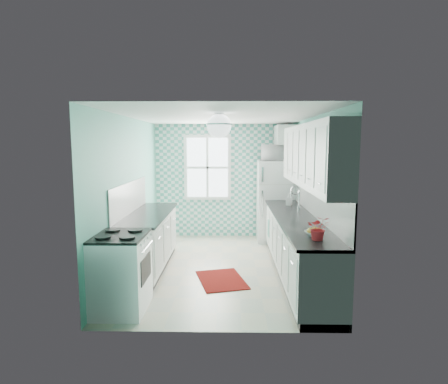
{
  "coord_description": "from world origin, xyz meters",
  "views": [
    {
      "loc": [
        0.16,
        -6.1,
        2.07
      ],
      "look_at": [
        0.05,
        0.25,
        1.25
      ],
      "focal_mm": 30.0,
      "sensor_mm": 36.0,
      "label": 1
    }
  ],
  "objects_px": {
    "fridge": "(275,201)",
    "microwave": "(276,153)",
    "stove": "(121,271)",
    "fruit_bowl": "(314,233)",
    "potted_plant": "(319,228)",
    "sink": "(290,209)",
    "ceiling_light": "(219,126)"
  },
  "relations": [
    {
      "from": "microwave",
      "to": "fridge",
      "type": "bearing_deg",
      "value": 56.53
    },
    {
      "from": "fridge",
      "to": "sink",
      "type": "bearing_deg",
      "value": -86.14
    },
    {
      "from": "stove",
      "to": "sink",
      "type": "relative_size",
      "value": 1.78
    },
    {
      "from": "fruit_bowl",
      "to": "microwave",
      "type": "distance_m",
      "value": 3.49
    },
    {
      "from": "fridge",
      "to": "sink",
      "type": "xyz_separation_m",
      "value": [
        0.09,
        -1.44,
        0.08
      ]
    },
    {
      "from": "fridge",
      "to": "microwave",
      "type": "distance_m",
      "value": 1.03
    },
    {
      "from": "stove",
      "to": "microwave",
      "type": "xyz_separation_m",
      "value": [
        2.31,
        3.43,
        1.39
      ]
    },
    {
      "from": "fridge",
      "to": "potted_plant",
      "type": "xyz_separation_m",
      "value": [
        0.09,
        -3.57,
        0.23
      ]
    },
    {
      "from": "sink",
      "to": "fruit_bowl",
      "type": "distance_m",
      "value": 1.93
    },
    {
      "from": "sink",
      "to": "fridge",
      "type": "bearing_deg",
      "value": 96.8
    },
    {
      "from": "sink",
      "to": "ceiling_light",
      "type": "bearing_deg",
      "value": -133.07
    },
    {
      "from": "sink",
      "to": "microwave",
      "type": "xyz_separation_m",
      "value": [
        -0.09,
        1.44,
        0.95
      ]
    },
    {
      "from": "microwave",
      "to": "stove",
      "type": "bearing_deg",
      "value": 58.78
    },
    {
      "from": "sink",
      "to": "potted_plant",
      "type": "bearing_deg",
      "value": -87.09
    },
    {
      "from": "stove",
      "to": "fruit_bowl",
      "type": "relative_size",
      "value": 4.11
    },
    {
      "from": "fruit_bowl",
      "to": "microwave",
      "type": "bearing_deg",
      "value": 91.53
    },
    {
      "from": "fruit_bowl",
      "to": "potted_plant",
      "type": "height_order",
      "value": "potted_plant"
    },
    {
      "from": "fridge",
      "to": "fruit_bowl",
      "type": "xyz_separation_m",
      "value": [
        0.09,
        -3.36,
        0.11
      ]
    },
    {
      "from": "fridge",
      "to": "microwave",
      "type": "height_order",
      "value": "microwave"
    },
    {
      "from": "ceiling_light",
      "to": "microwave",
      "type": "relative_size",
      "value": 0.57
    },
    {
      "from": "stove",
      "to": "fruit_bowl",
      "type": "xyz_separation_m",
      "value": [
        2.4,
        0.07,
        0.47
      ]
    },
    {
      "from": "stove",
      "to": "microwave",
      "type": "height_order",
      "value": "microwave"
    },
    {
      "from": "ceiling_light",
      "to": "sink",
      "type": "xyz_separation_m",
      "value": [
        1.2,
        1.16,
        -1.39
      ]
    },
    {
      "from": "fridge",
      "to": "microwave",
      "type": "bearing_deg",
      "value": 53.89
    },
    {
      "from": "microwave",
      "to": "potted_plant",
      "type": "bearing_deg",
      "value": 94.17
    },
    {
      "from": "potted_plant",
      "to": "microwave",
      "type": "distance_m",
      "value": 3.66
    },
    {
      "from": "stove",
      "to": "microwave",
      "type": "distance_m",
      "value": 4.36
    },
    {
      "from": "sink",
      "to": "potted_plant",
      "type": "distance_m",
      "value": 2.14
    },
    {
      "from": "fridge",
      "to": "potted_plant",
      "type": "bearing_deg",
      "value": -88.47
    },
    {
      "from": "ceiling_light",
      "to": "sink",
      "type": "height_order",
      "value": "ceiling_light"
    },
    {
      "from": "potted_plant",
      "to": "microwave",
      "type": "relative_size",
      "value": 0.47
    },
    {
      "from": "ceiling_light",
      "to": "microwave",
      "type": "distance_m",
      "value": 2.86
    }
  ]
}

